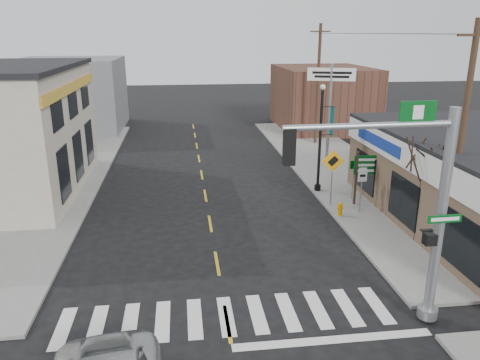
{
  "coord_description": "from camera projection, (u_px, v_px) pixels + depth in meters",
  "views": [
    {
      "loc": [
        -1.2,
        -12.41,
        8.62
      ],
      "look_at": [
        1.14,
        5.81,
        2.8
      ],
      "focal_mm": 35.0,
      "sensor_mm": 36.0,
      "label": 1
    }
  ],
  "objects": [
    {
      "name": "crosswalk",
      "position": [
        226.0,
        316.0,
        14.86
      ],
      "size": [
        11.0,
        2.2,
        0.01
      ],
      "primitive_type": "cube",
      "color": "silver",
      "rests_on": "ground"
    },
    {
      "name": "sidewalk_left",
      "position": [
        40.0,
        195.0,
        25.66
      ],
      "size": [
        6.0,
        38.0,
        0.13
      ],
      "primitive_type": "cube",
      "color": "slate",
      "rests_on": "ground"
    },
    {
      "name": "utility_pole_near",
      "position": [
        461.0,
        140.0,
        17.69
      ],
      "size": [
        1.56,
        0.23,
        8.98
      ],
      "rotation": [
        0.0,
        0.0,
        0.12
      ],
      "color": "#46391C",
      "rests_on": "sidewalk_right"
    },
    {
      "name": "bare_tree",
      "position": [
        427.0,
        146.0,
        18.77
      ],
      "size": [
        2.61,
        2.61,
        5.23
      ],
      "rotation": [
        0.0,
        0.0,
        -0.0
      ],
      "color": "black",
      "rests_on": "sidewalk_right"
    },
    {
      "name": "center_line",
      "position": [
        210.0,
        223.0,
        22.04
      ],
      "size": [
        0.12,
        56.0,
        0.01
      ],
      "primitive_type": "cube",
      "color": "gold",
      "rests_on": "ground"
    },
    {
      "name": "bldg_distant_left",
      "position": [
        71.0,
        95.0,
        42.44
      ],
      "size": [
        9.0,
        10.0,
        6.4
      ],
      "primitive_type": "cube",
      "color": "slate",
      "rests_on": "ground"
    },
    {
      "name": "ped_crossing_sign",
      "position": [
        333.0,
        168.0,
        23.49
      ],
      "size": [
        1.13,
        0.08,
        2.9
      ],
      "rotation": [
        0.0,
        0.0,
        -0.11
      ],
      "color": "gray",
      "rests_on": "sidewalk_right"
    },
    {
      "name": "shrub_back",
      "position": [
        405.0,
        202.0,
        23.23
      ],
      "size": [
        1.13,
        1.13,
        0.85
      ],
      "primitive_type": "ellipsoid",
      "color": "black",
      "rests_on": "sidewalk_right"
    },
    {
      "name": "sidewalk_right",
      "position": [
        355.0,
        183.0,
        27.85
      ],
      "size": [
        6.0,
        38.0,
        0.13
      ],
      "primitive_type": "cube",
      "color": "slate",
      "rests_on": "ground"
    },
    {
      "name": "fire_hydrant",
      "position": [
        340.0,
        208.0,
        22.58
      ],
      "size": [
        0.22,
        0.22,
        0.68
      ],
      "rotation": [
        0.0,
        0.0,
        -0.29
      ],
      "color": "#E69300",
      "rests_on": "sidewalk_right"
    },
    {
      "name": "bldg_distant_right",
      "position": [
        323.0,
        98.0,
        43.46
      ],
      "size": [
        8.0,
        10.0,
        5.6
      ],
      "primitive_type": "cube",
      "color": "#533226",
      "rests_on": "ground"
    },
    {
      "name": "guide_sign",
      "position": [
        369.0,
        170.0,
        23.73
      ],
      "size": [
        1.59,
        0.13,
        2.79
      ],
      "rotation": [
        0.0,
        0.0,
        -0.09
      ],
      "color": "#422D1E",
      "rests_on": "sidewalk_right"
    },
    {
      "name": "traffic_signal_pole",
      "position": [
        417.0,
        197.0,
        13.29
      ],
      "size": [
        5.33,
        0.39,
        6.75
      ],
      "rotation": [
        0.0,
        0.0,
        0.03
      ],
      "color": "gray",
      "rests_on": "sidewalk_right"
    },
    {
      "name": "lamp_post",
      "position": [
        322.0,
        131.0,
        25.29
      ],
      "size": [
        0.76,
        0.6,
        5.88
      ],
      "rotation": [
        0.0,
        0.0,
        0.31
      ],
      "color": "black",
      "rests_on": "sidewalk_right"
    },
    {
      "name": "utility_pole_far",
      "position": [
        318.0,
        84.0,
        36.27
      ],
      "size": [
        1.59,
        0.24,
        9.15
      ],
      "rotation": [
        0.0,
        0.0,
        0.1
      ],
      "color": "#3C2E1D",
      "rests_on": "sidewalk_right"
    },
    {
      "name": "ground",
      "position": [
        228.0,
        324.0,
        14.48
      ],
      "size": [
        140.0,
        140.0,
        0.0
      ],
      "primitive_type": "plane",
      "color": "black",
      "rests_on": "ground"
    },
    {
      "name": "dance_center_sign",
      "position": [
        331.0,
        89.0,
        30.57
      ],
      "size": [
        3.1,
        0.19,
        6.58
      ],
      "rotation": [
        0.0,
        0.0,
        -0.3
      ],
      "color": "gray",
      "rests_on": "sidewalk_right"
    }
  ]
}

